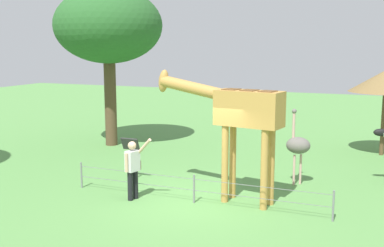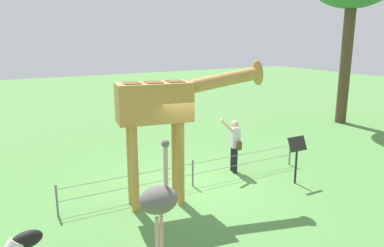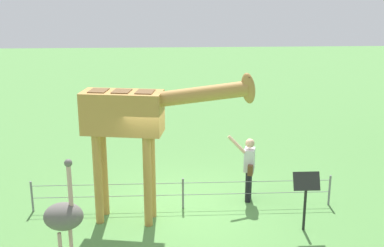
{
  "view_description": "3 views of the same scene",
  "coord_description": "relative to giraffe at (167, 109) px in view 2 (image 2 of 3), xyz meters",
  "views": [
    {
      "loc": [
        -4.45,
        11.13,
        4.09
      ],
      "look_at": [
        0.33,
        -0.57,
        1.98
      ],
      "focal_mm": 44.42,
      "sensor_mm": 36.0,
      "label": 1
    },
    {
      "loc": [
        -4.64,
        -8.12,
        3.98
      ],
      "look_at": [
        0.06,
        0.24,
        1.71
      ],
      "focal_mm": 34.87,
      "sensor_mm": 36.0,
      "label": 2
    },
    {
      "loc": [
        -0.35,
        -10.6,
        5.16
      ],
      "look_at": [
        0.25,
        0.75,
        1.89
      ],
      "focal_mm": 46.25,
      "sensor_mm": 36.0,
      "label": 3
    }
  ],
  "objects": [
    {
      "name": "ground_plane",
      "position": [
        1.0,
        0.46,
        -2.33
      ],
      "size": [
        60.0,
        60.0,
        0.0
      ],
      "primitive_type": "plane",
      "color": "#568E47"
    },
    {
      "name": "giraffe",
      "position": [
        0.0,
        0.0,
        0.0
      ],
      "size": [
        3.7,
        1.1,
        3.42
      ],
      "color": "#BC8942",
      "rests_on": "ground_plane"
    },
    {
      "name": "visitor",
      "position": [
        2.61,
        0.9,
        -1.43
      ],
      "size": [
        0.72,
        0.59,
        1.69
      ],
      "color": "black",
      "rests_on": "ground_plane"
    },
    {
      "name": "ostrich",
      "position": [
        -1.19,
        -2.12,
        -1.15
      ],
      "size": [
        0.7,
        0.56,
        2.25
      ],
      "color": "#CC9E93",
      "rests_on": "ground_plane"
    },
    {
      "name": "info_sign",
      "position": [
        3.57,
        -0.65,
        -1.38
      ],
      "size": [
        0.56,
        0.21,
        1.32
      ],
      "color": "black",
      "rests_on": "ground_plane"
    },
    {
      "name": "wire_fence",
      "position": [
        1.0,
        0.55,
        -1.92
      ],
      "size": [
        7.05,
        0.05,
        0.75
      ],
      "color": "slate",
      "rests_on": "ground_plane"
    }
  ]
}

